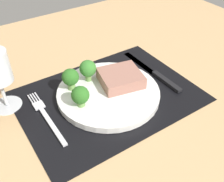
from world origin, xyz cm
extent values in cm
cube|color=tan|center=(0.00, 0.00, -1.50)|extent=(140.00, 110.00, 3.00)
cube|color=black|center=(0.00, 0.00, 0.15)|extent=(42.57, 31.31, 0.30)
cylinder|color=white|center=(0.00, 0.00, 1.10)|extent=(24.97, 24.97, 1.60)
cube|color=#9E6B5B|center=(4.24, 0.94, 3.37)|extent=(11.60, 11.03, 2.94)
cylinder|color=#6B994C|center=(-8.00, -1.03, 2.53)|extent=(1.81, 1.81, 1.27)
sphere|color=#2D6B23|center=(-8.00, -1.03, 4.90)|extent=(4.09, 4.09, 4.09)
cylinder|color=#6B994C|center=(-1.90, 6.33, 2.80)|extent=(1.53, 1.53, 1.80)
sphere|color=#387A2D|center=(-1.90, 6.33, 5.49)|extent=(4.21, 4.21, 4.21)
cylinder|color=#6B994C|center=(-7.03, 5.63, 2.75)|extent=(1.87, 1.87, 1.70)
sphere|color=#2D6B23|center=(-7.03, 5.63, 5.34)|extent=(4.10, 4.10, 4.10)
cube|color=silver|center=(-15.71, -2.00, 0.55)|extent=(1.00, 13.00, 0.50)
cube|color=silver|center=(-15.71, 5.80, 0.55)|extent=(2.40, 2.60, 0.40)
cube|color=silver|center=(-16.61, 8.90, 0.55)|extent=(0.30, 3.60, 0.35)
cube|color=silver|center=(-16.01, 8.90, 0.55)|extent=(0.30, 3.60, 0.35)
cube|color=silver|center=(-15.41, 8.90, 0.55)|extent=(0.30, 3.60, 0.35)
cube|color=silver|center=(-14.81, 8.90, 0.55)|extent=(0.30, 3.60, 0.35)
cube|color=black|center=(15.54, -3.90, 0.70)|extent=(1.40, 10.00, 0.80)
cube|color=silver|center=(15.54, 7.60, 0.45)|extent=(1.80, 13.00, 0.30)
cylinder|color=silver|center=(-21.78, 10.43, 0.20)|extent=(6.89, 6.89, 0.40)
cylinder|color=silver|center=(-21.78, 10.43, 3.90)|extent=(0.80, 0.80, 6.99)
camera|label=1|loc=(-26.82, -42.02, 42.33)|focal=42.53mm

